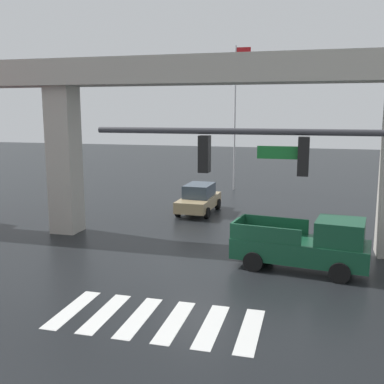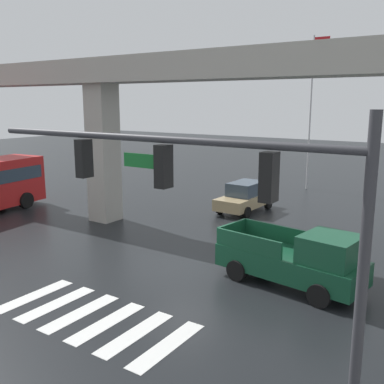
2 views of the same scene
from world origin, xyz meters
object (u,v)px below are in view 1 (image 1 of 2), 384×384
at_px(traffic_signal_mast, 358,183).
at_px(flagpole, 236,108).
at_px(sedan_tan, 199,199).
at_px(pickup_truck, 308,245).

xyz_separation_m(traffic_signal_mast, flagpole, (-6.67, 24.57, 1.66)).
bearing_deg(sedan_tan, traffic_signal_mast, -65.07).
bearing_deg(sedan_tan, flagpole, 85.02).
bearing_deg(traffic_signal_mast, sedan_tan, 114.93).
height_order(pickup_truck, sedan_tan, pickup_truck).
relative_size(traffic_signal_mast, flagpole, 0.81).
relative_size(sedan_tan, flagpole, 0.40).
bearing_deg(pickup_truck, flagpole, 108.22).
xyz_separation_m(pickup_truck, sedan_tan, (-6.45, 8.73, -0.14)).
height_order(sedan_tan, flagpole, flagpole).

